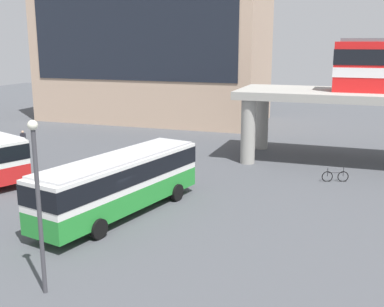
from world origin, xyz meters
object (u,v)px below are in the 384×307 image
Objects in this scene: bus_main at (120,179)px; bicycle_black at (335,176)px; pedestrian_waiting_near_stop at (23,141)px; station_building at (153,39)px.

bicycle_black is (10.57, 10.24, -1.63)m from bus_main.
bus_main is 6.62× the size of pedestrian_waiting_near_stop.
pedestrian_waiting_near_stop is at bearing 177.65° from bicycle_black.
pedestrian_waiting_near_stop reaches higher than bicycle_black.
station_building is 33.44m from bus_main.
station_building is 31.22m from bicycle_black.
bus_main is 18.96m from pedestrian_waiting_near_stop.
station_building is 15.09× the size of pedestrian_waiting_near_stop.
station_building is 15.09× the size of bicycle_black.
station_building is 21.44m from pedestrian_waiting_near_stop.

